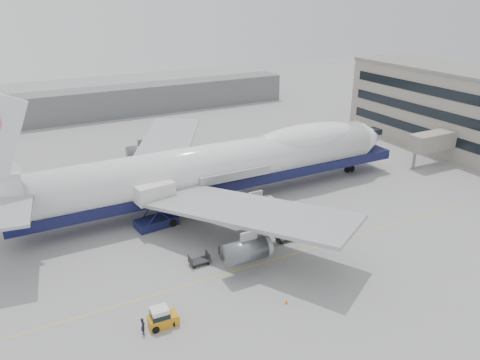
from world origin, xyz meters
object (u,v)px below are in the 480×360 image
airliner (222,164)px  baggage_tug (162,318)px  ground_worker (143,326)px  catering_truck (155,203)px

airliner → baggage_tug: 29.25m
airliner → ground_worker: bearing=-130.1°
airliner → catering_truck: bearing=-163.3°
airliner → ground_worker: airliner is taller
catering_truck → baggage_tug: size_ratio=2.19×
catering_truck → airliner: bearing=10.1°
airliner → baggage_tug: (-17.57, -22.91, -4.73)m
airliner → ground_worker: 30.58m
catering_truck → ground_worker: catering_truck is taller
airliner → baggage_tug: bearing=-127.5°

